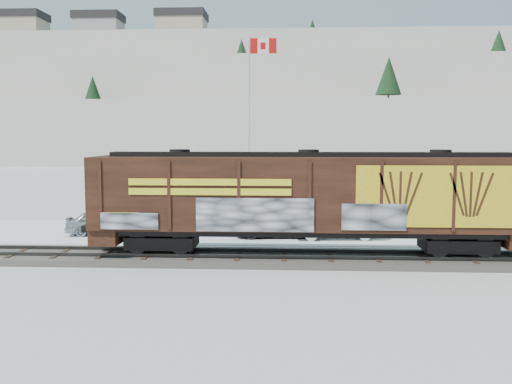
# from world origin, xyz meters

# --- Properties ---
(ground) EXTENTS (500.00, 500.00, 0.00)m
(ground) POSITION_xyz_m (0.00, 0.00, 0.00)
(ground) COLOR white
(ground) RESTS_ON ground
(rail_track) EXTENTS (50.00, 3.40, 0.43)m
(rail_track) POSITION_xyz_m (0.00, 0.00, 0.15)
(rail_track) COLOR #59544C
(rail_track) RESTS_ON ground
(parking_strip) EXTENTS (40.00, 8.00, 0.03)m
(parking_strip) POSITION_xyz_m (0.00, 7.50, 0.01)
(parking_strip) COLOR white
(parking_strip) RESTS_ON ground
(hillside) EXTENTS (360.00, 110.00, 93.00)m
(hillside) POSITION_xyz_m (-0.05, 139.79, 14.37)
(hillside) COLOR white
(hillside) RESTS_ON ground
(hopper_railcar) EXTENTS (18.80, 3.06, 4.41)m
(hopper_railcar) POSITION_xyz_m (3.06, -0.01, 2.90)
(hopper_railcar) COLOR black
(hopper_railcar) RESTS_ON rail_track
(flagpole) EXTENTS (2.30, 0.90, 12.18)m
(flagpole) POSITION_xyz_m (-0.35, 13.68, 4.55)
(flagpole) COLOR silver
(flagpole) RESTS_ON ground
(car_silver) EXTENTS (4.28, 2.46, 1.37)m
(car_silver) POSITION_xyz_m (-8.18, 6.25, 0.72)
(car_silver) COLOR #B2B4B9
(car_silver) RESTS_ON parking_strip
(car_white) EXTENTS (4.99, 2.15, 1.60)m
(car_white) POSITION_xyz_m (4.80, 5.63, 0.83)
(car_white) COLOR silver
(car_white) RESTS_ON parking_strip
(car_dark) EXTENTS (4.46, 2.21, 1.25)m
(car_dark) POSITION_xyz_m (1.37, 5.89, 0.65)
(car_dark) COLOR #202428
(car_dark) RESTS_ON parking_strip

